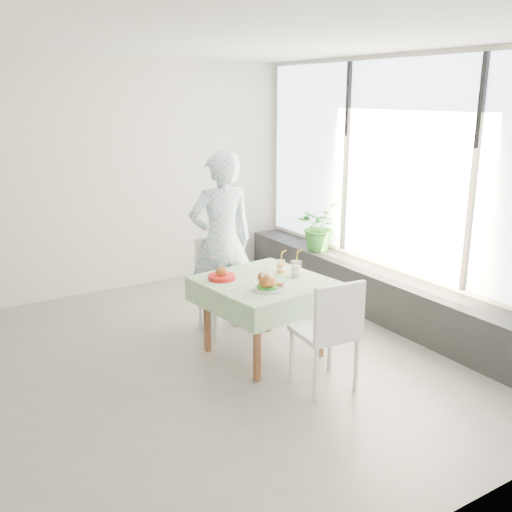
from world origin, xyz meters
TOP-DOWN VIEW (x-y plane):
  - floor at (0.00, 0.00)m, footprint 6.00×6.00m
  - ceiling at (0.00, 0.00)m, footprint 6.00×6.00m
  - wall_back at (0.00, 2.50)m, footprint 6.00×0.02m
  - wall_front at (0.00, -2.50)m, footprint 6.00×0.02m
  - wall_right at (3.00, 0.00)m, footprint 0.02×5.00m
  - window_pane at (2.97, 0.00)m, footprint 0.01×4.80m
  - window_ledge at (2.80, 0.00)m, footprint 0.40×4.80m
  - cafe_table at (1.18, -0.09)m, footprint 1.16×1.16m
  - chair_far at (1.13, 0.60)m, footprint 0.48×0.48m
  - chair_near at (1.28, -0.89)m, footprint 0.49×0.49m
  - diner at (1.16, 0.69)m, footprint 0.73×0.53m
  - main_dish at (1.07, -0.35)m, footprint 0.33×0.33m
  - juice_cup_orange at (1.43, -0.00)m, footprint 0.09×0.09m
  - juice_cup_lemonade at (1.49, -0.17)m, footprint 0.10×0.10m
  - second_dish at (0.86, 0.12)m, footprint 0.25×0.25m
  - potted_plant at (2.80, 1.20)m, footprint 0.73×0.71m

SIDE VIEW (x-z plane):
  - floor at x=0.00m, z-range 0.00..0.00m
  - window_ledge at x=2.80m, z-range 0.00..0.50m
  - chair_far at x=1.13m, z-range -0.18..0.78m
  - chair_near at x=1.28m, z-range -0.18..0.78m
  - cafe_table at x=1.18m, z-range 0.09..0.83m
  - second_dish at x=0.86m, z-range 0.72..0.84m
  - main_dish at x=1.07m, z-range 0.71..0.88m
  - juice_cup_orange at x=1.43m, z-range 0.68..0.92m
  - potted_plant at x=2.80m, z-range 0.50..1.11m
  - juice_cup_lemonade at x=1.49m, z-range 0.66..0.96m
  - diner at x=1.16m, z-range 0.00..1.86m
  - wall_back at x=0.00m, z-range 0.00..2.80m
  - wall_front at x=0.00m, z-range 0.00..2.80m
  - wall_right at x=3.00m, z-range 0.00..2.80m
  - window_pane at x=2.97m, z-range 0.56..2.74m
  - ceiling at x=0.00m, z-range 2.80..2.80m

